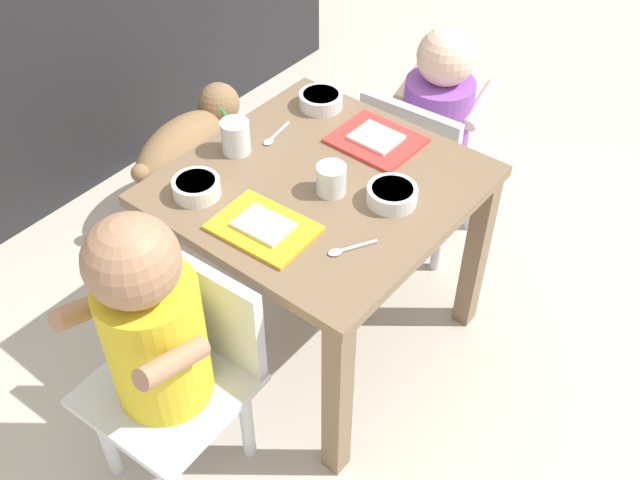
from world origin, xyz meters
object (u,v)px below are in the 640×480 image
(dining_table, at_px, (320,211))
(food_tray_right, at_px, (376,140))
(seated_child_left, at_px, (157,330))
(veggie_bowl_near, at_px, (321,100))
(cereal_bowl_right_side, at_px, (392,194))
(spoon_by_left_tray, at_px, (274,136))
(water_cup_left, at_px, (331,181))
(cereal_bowl_left_side, at_px, (196,187))
(spoon_by_right_tray, at_px, (347,249))
(dog, at_px, (187,145))
(seated_child_right, at_px, (433,119))
(water_cup_right, at_px, (236,139))
(food_tray_left, at_px, (264,227))

(dining_table, bearing_deg, food_tray_right, -3.04)
(seated_child_left, height_order, veggie_bowl_near, seated_child_left)
(cereal_bowl_right_side, distance_m, spoon_by_left_tray, 0.33)
(water_cup_left, distance_m, cereal_bowl_left_side, 0.27)
(seated_child_left, height_order, spoon_by_right_tray, seated_child_left)
(food_tray_right, relative_size, cereal_bowl_right_side, 1.84)
(food_tray_right, bearing_deg, seated_child_left, 179.13)
(dining_table, relative_size, spoon_by_left_tray, 5.88)
(dining_table, distance_m, water_cup_left, 0.12)
(dog, bearing_deg, spoon_by_left_tray, -102.89)
(seated_child_right, height_order, water_cup_right, seated_child_right)
(dog, height_order, water_cup_right, water_cup_right)
(seated_child_right, bearing_deg, food_tray_right, -177.27)
(water_cup_right, relative_size, spoon_by_right_tray, 0.79)
(dining_table, relative_size, spoon_by_right_tray, 6.33)
(seated_child_left, relative_size, spoon_by_left_tray, 6.92)
(dining_table, distance_m, spoon_by_right_tray, 0.23)
(water_cup_left, height_order, veggie_bowl_near, water_cup_left)
(dog, xyz_separation_m, spoon_by_right_tray, (-0.28, -0.77, 0.27))
(food_tray_right, relative_size, water_cup_right, 2.52)
(seated_child_right, bearing_deg, seated_child_left, -179.80)
(water_cup_left, bearing_deg, seated_child_left, 174.98)
(seated_child_left, xyz_separation_m, veggie_bowl_near, (0.67, 0.17, 0.07))
(dog, relative_size, water_cup_right, 6.12)
(cereal_bowl_left_side, xyz_separation_m, spoon_by_left_tray, (0.25, 0.01, -0.02))
(seated_child_right, xyz_separation_m, water_cup_left, (-0.47, -0.04, 0.12))
(water_cup_right, xyz_separation_m, cereal_bowl_right_side, (0.07, -0.36, -0.01))
(seated_child_right, height_order, cereal_bowl_right_side, seated_child_right)
(water_cup_right, bearing_deg, cereal_bowl_right_side, -78.93)
(water_cup_left, relative_size, spoon_by_right_tray, 0.67)
(seated_child_left, bearing_deg, veggie_bowl_near, 14.41)
(cereal_bowl_left_side, relative_size, spoon_by_left_tray, 0.97)
(cereal_bowl_right_side, xyz_separation_m, spoon_by_right_tray, (-0.17, -0.02, -0.02))
(dining_table, xyz_separation_m, water_cup_left, (-0.01, -0.04, 0.11))
(spoon_by_right_tray, bearing_deg, cereal_bowl_right_side, 5.52)
(seated_child_left, xyz_separation_m, seated_child_right, (0.91, 0.00, -0.04))
(dog, xyz_separation_m, food_tray_left, (-0.34, -0.62, 0.28))
(dining_table, xyz_separation_m, water_cup_right, (-0.03, 0.21, 0.12))
(food_tray_left, bearing_deg, cereal_bowl_right_side, -32.89)
(food_tray_right, bearing_deg, dog, 92.67)
(water_cup_left, height_order, cereal_bowl_right_side, water_cup_left)
(water_cup_left, xyz_separation_m, spoon_by_right_tray, (-0.12, -0.13, -0.02))
(water_cup_left, bearing_deg, seated_child_right, 5.17)
(spoon_by_left_tray, bearing_deg, water_cup_left, -107.94)
(dog, height_order, spoon_by_right_tray, spoon_by_right_tray)
(dining_table, distance_m, seated_child_right, 0.45)
(food_tray_right, bearing_deg, seated_child_right, 2.73)
(seated_child_right, relative_size, water_cup_right, 8.53)
(veggie_bowl_near, relative_size, spoon_by_left_tray, 1.02)
(dog, distance_m, cereal_bowl_right_side, 0.82)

